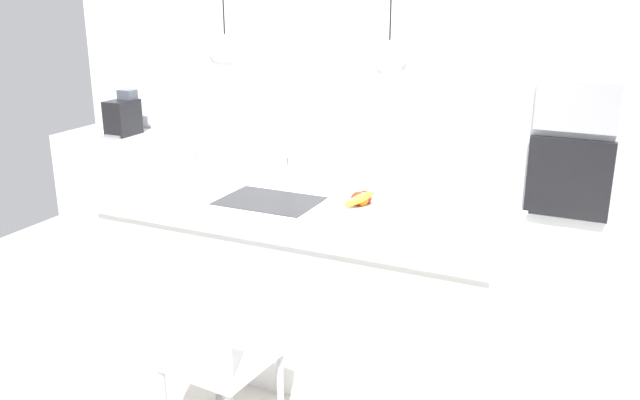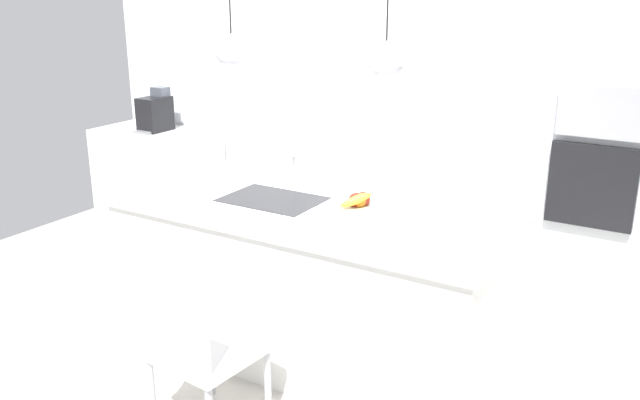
# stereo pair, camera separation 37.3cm
# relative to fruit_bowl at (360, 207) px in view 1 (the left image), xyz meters

# --- Properties ---
(floor) EXTENTS (6.60, 6.60, 0.00)m
(floor) POSITION_rel_fruit_bowl_xyz_m (-0.35, 0.01, -0.99)
(floor) COLOR #BCB7AD
(floor) RESTS_ON ground
(back_wall) EXTENTS (6.00, 0.10, 2.60)m
(back_wall) POSITION_rel_fruit_bowl_xyz_m (-0.35, 1.66, 0.31)
(back_wall) COLOR white
(back_wall) RESTS_ON ground
(kitchen_island) EXTENTS (2.31, 0.90, 0.94)m
(kitchen_island) POSITION_rel_fruit_bowl_xyz_m (-0.35, 0.01, -0.52)
(kitchen_island) COLOR white
(kitchen_island) RESTS_ON ground
(sink_basin) EXTENTS (0.56, 0.40, 0.02)m
(sink_basin) POSITION_rel_fruit_bowl_xyz_m (-0.57, 0.01, -0.05)
(sink_basin) COLOR #2D2D30
(sink_basin) RESTS_ON kitchen_island
(faucet) EXTENTS (0.02, 0.17, 0.22)m
(faucet) POSITION_rel_fruit_bowl_xyz_m (-0.57, 0.22, 0.10)
(faucet) COLOR silver
(faucet) RESTS_ON kitchen_island
(fruit_bowl) EXTENTS (0.31, 0.31, 0.16)m
(fruit_bowl) POSITION_rel_fruit_bowl_xyz_m (0.00, 0.00, 0.00)
(fruit_bowl) COLOR beige
(fruit_bowl) RESTS_ON kitchen_island
(side_counter) EXTENTS (1.10, 0.60, 0.88)m
(side_counter) POSITION_rel_fruit_bowl_xyz_m (-2.75, 1.29, -0.55)
(side_counter) COLOR white
(side_counter) RESTS_ON ground
(coffee_machine) EXTENTS (0.20, 0.35, 0.38)m
(coffee_machine) POSITION_rel_fruit_bowl_xyz_m (-2.73, 1.29, 0.05)
(coffee_machine) COLOR black
(coffee_machine) RESTS_ON side_counter
(microwave) EXTENTS (0.54, 0.08, 0.34)m
(microwave) POSITION_rel_fruit_bowl_xyz_m (0.92, 1.59, 0.36)
(microwave) COLOR #9E9EA3
(microwave) RESTS_ON back_wall
(oven) EXTENTS (0.56, 0.08, 0.56)m
(oven) POSITION_rel_fruit_bowl_xyz_m (0.92, 1.59, -0.14)
(oven) COLOR black
(oven) RESTS_ON back_wall
(chair_near) EXTENTS (0.50, 0.51, 0.83)m
(chair_near) POSITION_rel_fruit_bowl_xyz_m (-0.39, -0.89, -0.51)
(chair_near) COLOR silver
(chair_near) RESTS_ON ground
(pendant_light_left) EXTENTS (0.19, 0.19, 0.79)m
(pendant_light_left) POSITION_rel_fruit_bowl_xyz_m (-0.82, 0.01, 0.79)
(pendant_light_left) COLOR silver
(pendant_light_right) EXTENTS (0.19, 0.19, 0.79)m
(pendant_light_right) POSITION_rel_fruit_bowl_xyz_m (0.13, 0.01, 0.79)
(pendant_light_right) COLOR silver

